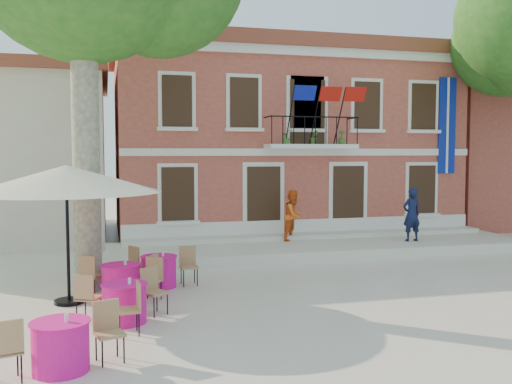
% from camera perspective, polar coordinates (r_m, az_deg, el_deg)
% --- Properties ---
extents(ground, '(90.00, 90.00, 0.00)m').
position_cam_1_polar(ground, '(14.46, 5.63, -9.20)').
color(ground, beige).
rests_on(ground, ground).
extents(main_building, '(13.50, 9.59, 7.50)m').
position_cam_1_polar(main_building, '(24.20, 1.89, 5.14)').
color(main_building, '#BF5B45').
rests_on(main_building, ground).
extents(neighbor_east, '(9.40, 9.40, 6.40)m').
position_cam_1_polar(neighbor_east, '(30.71, 23.34, 3.52)').
color(neighbor_east, '#BF5B45').
rests_on(neighbor_east, ground).
extents(terrace, '(14.00, 3.40, 0.30)m').
position_cam_1_polar(terrace, '(19.16, 6.67, -5.48)').
color(terrace, silver).
rests_on(terrace, ground).
extents(patio_umbrella, '(4.06, 4.06, 3.02)m').
position_cam_1_polar(patio_umbrella, '(12.93, -18.43, 1.22)').
color(patio_umbrella, black).
rests_on(patio_umbrella, ground).
extents(pedestrian_navy, '(0.68, 0.47, 1.80)m').
position_cam_1_polar(pedestrian_navy, '(19.91, 15.30, -2.19)').
color(pedestrian_navy, '#101636').
rests_on(pedestrian_navy, terrace).
extents(pedestrian_orange, '(1.06, 1.04, 1.72)m').
position_cam_1_polar(pedestrian_orange, '(19.37, 3.78, -2.34)').
color(pedestrian_orange, orange).
rests_on(pedestrian_orange, terrace).
extents(cafe_table_0, '(1.84, 1.40, 0.95)m').
position_cam_1_polar(cafe_table_0, '(13.36, -13.36, -8.55)').
color(cafe_table_0, '#E71596').
rests_on(cafe_table_0, ground).
extents(cafe_table_1, '(1.96, 0.95, 0.95)m').
position_cam_1_polar(cafe_table_1, '(9.32, -18.97, -14.20)').
color(cafe_table_1, '#E71596').
rests_on(cafe_table_1, ground).
extents(cafe_table_2, '(1.87, 1.67, 0.95)m').
position_cam_1_polar(cafe_table_2, '(11.48, -13.03, -10.57)').
color(cafe_table_2, '#E71596').
rests_on(cafe_table_2, ground).
extents(cafe_table_3, '(1.67, 1.87, 0.95)m').
position_cam_1_polar(cafe_table_3, '(14.24, -9.69, -7.68)').
color(cafe_table_3, '#E71596').
rests_on(cafe_table_3, ground).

